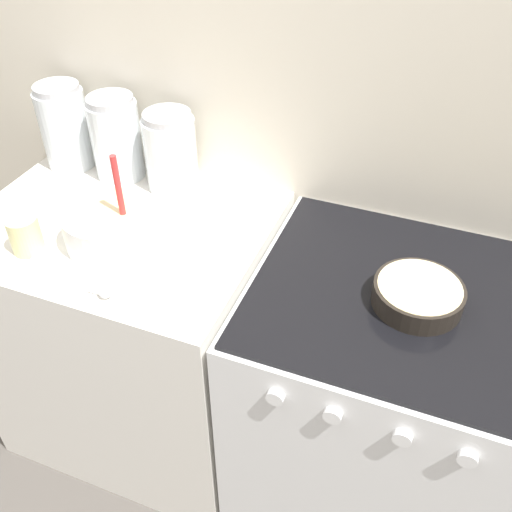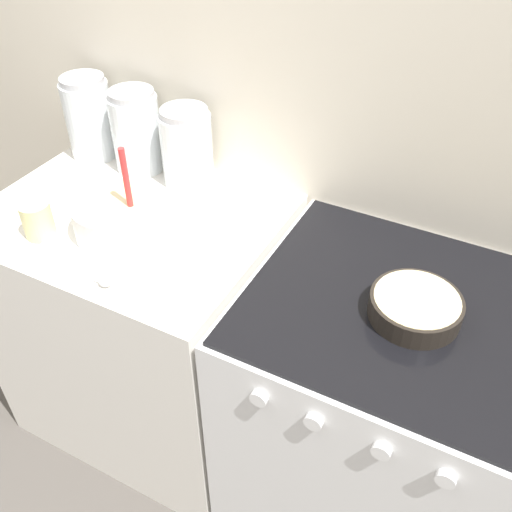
# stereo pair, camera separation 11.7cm
# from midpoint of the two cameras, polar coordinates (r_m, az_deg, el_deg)

# --- Properties ---
(wall_back) EXTENTS (4.65, 0.05, 2.40)m
(wall_back) POSITION_cam_midpoint_polar(r_m,az_deg,el_deg) (1.58, 8.44, 15.85)
(wall_back) COLOR beige
(wall_back) RESTS_ON ground_plane
(countertop_cabinet) EXTENTS (0.82, 0.65, 0.89)m
(countertop_cabinet) POSITION_cam_midpoint_polar(r_m,az_deg,el_deg) (1.93, -9.11, -6.74)
(countertop_cabinet) COLOR silver
(countertop_cabinet) RESTS_ON ground_plane
(stove) EXTENTS (0.73, 0.67, 0.89)m
(stove) POSITION_cam_midpoint_polar(r_m,az_deg,el_deg) (1.72, 13.83, -15.48)
(stove) COLOR silver
(stove) RESTS_ON ground_plane
(mixing_bowl) EXTENTS (0.25, 0.25, 0.27)m
(mixing_bowl) POSITION_cam_midpoint_polar(r_m,az_deg,el_deg) (1.54, -11.34, 3.91)
(mixing_bowl) COLOR white
(mixing_bowl) RESTS_ON countertop_cabinet
(baking_pan) EXTENTS (0.21, 0.21, 0.06)m
(baking_pan) POSITION_cam_midpoint_polar(r_m,az_deg,el_deg) (1.36, 18.07, -4.93)
(baking_pan) COLOR black
(baking_pan) RESTS_ON stove
(storage_jar_left) EXTENTS (0.15, 0.15, 0.26)m
(storage_jar_left) POSITION_cam_midpoint_polar(r_m,az_deg,el_deg) (1.91, -14.53, 12.75)
(storage_jar_left) COLOR silver
(storage_jar_left) RESTS_ON countertop_cabinet
(storage_jar_middle) EXTENTS (0.15, 0.15, 0.25)m
(storage_jar_middle) POSITION_cam_midpoint_polar(r_m,az_deg,el_deg) (1.81, -9.98, 11.69)
(storage_jar_middle) COLOR silver
(storage_jar_middle) RESTS_ON countertop_cabinet
(storage_jar_right) EXTENTS (0.15, 0.15, 0.24)m
(storage_jar_right) POSITION_cam_midpoint_polar(r_m,az_deg,el_deg) (1.72, -4.94, 10.28)
(storage_jar_right) COLOR silver
(storage_jar_right) RESTS_ON countertop_cabinet
(tin_can) EXTENTS (0.08, 0.08, 0.10)m
(tin_can) POSITION_cam_midpoint_polar(r_m,az_deg,el_deg) (1.60, -19.06, 3.36)
(tin_can) COLOR beige
(tin_can) RESTS_ON countertop_cabinet
(recipe_page) EXTENTS (0.21, 0.24, 0.01)m
(recipe_page) POSITION_cam_midpoint_polar(r_m,az_deg,el_deg) (1.55, -15.87, 0.63)
(recipe_page) COLOR white
(recipe_page) RESTS_ON countertop_cabinet
(measuring_spoon) EXTENTS (0.12, 0.04, 0.04)m
(measuring_spoon) POSITION_cam_midpoint_polar(r_m,az_deg,el_deg) (1.41, -12.89, -2.36)
(measuring_spoon) COLOR white
(measuring_spoon) RESTS_ON countertop_cabinet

